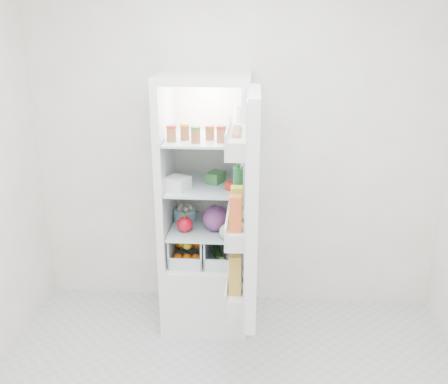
# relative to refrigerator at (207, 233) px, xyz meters

# --- Properties ---
(room_walls) EXTENTS (3.02, 3.02, 2.61)m
(room_walls) POSITION_rel_refrigerator_xyz_m (0.20, -1.25, 0.93)
(room_walls) COLOR beige
(room_walls) RESTS_ON ground
(refrigerator) EXTENTS (0.60, 0.60, 1.80)m
(refrigerator) POSITION_rel_refrigerator_xyz_m (0.00, 0.00, 0.00)
(refrigerator) COLOR white
(refrigerator) RESTS_ON ground
(shelf_low) EXTENTS (0.49, 0.53, 0.01)m
(shelf_low) POSITION_rel_refrigerator_xyz_m (-0.00, -0.06, 0.07)
(shelf_low) COLOR silver
(shelf_low) RESTS_ON refrigerator
(shelf_mid) EXTENTS (0.49, 0.53, 0.02)m
(shelf_mid) POSITION_rel_refrigerator_xyz_m (-0.00, -0.06, 0.38)
(shelf_mid) COLOR silver
(shelf_mid) RESTS_ON refrigerator
(shelf_top) EXTENTS (0.49, 0.53, 0.02)m
(shelf_top) POSITION_rel_refrigerator_xyz_m (-0.00, -0.06, 0.71)
(shelf_top) COLOR silver
(shelf_top) RESTS_ON refrigerator
(crisper_left) EXTENTS (0.23, 0.46, 0.22)m
(crisper_left) POSITION_rel_refrigerator_xyz_m (-0.12, -0.06, -0.06)
(crisper_left) COLOR silver
(crisper_left) RESTS_ON refrigerator
(crisper_right) EXTENTS (0.23, 0.46, 0.22)m
(crisper_right) POSITION_rel_refrigerator_xyz_m (0.12, -0.06, -0.06)
(crisper_right) COLOR silver
(crisper_right) RESTS_ON refrigerator
(condiment_jars) EXTENTS (0.46, 0.16, 0.08)m
(condiment_jars) POSITION_rel_refrigerator_xyz_m (-0.00, -0.17, 0.76)
(condiment_jars) COLOR #B21919
(condiment_jars) RESTS_ON shelf_top
(squeeze_bottle) EXTENTS (0.07, 0.07, 0.20)m
(squeeze_bottle) POSITION_rel_refrigerator_xyz_m (0.21, 0.04, 0.82)
(squeeze_bottle) COLOR silver
(squeeze_bottle) RESTS_ON shelf_top
(tub_white) EXTENTS (0.18, 0.18, 0.09)m
(tub_white) POSITION_rel_refrigerator_xyz_m (-0.17, -0.19, 0.44)
(tub_white) COLOR silver
(tub_white) RESTS_ON shelf_mid
(tin_red) EXTENTS (0.08, 0.08, 0.05)m
(tin_red) POSITION_rel_refrigerator_xyz_m (0.18, -0.15, 0.42)
(tin_red) COLOR red
(tin_red) RESTS_ON shelf_mid
(tub_green) EXTENTS (0.14, 0.16, 0.08)m
(tub_green) POSITION_rel_refrigerator_xyz_m (0.06, -0.01, 0.43)
(tub_green) COLOR #387C3C
(tub_green) RESTS_ON shelf_mid
(red_cabbage) EXTENTS (0.18, 0.18, 0.18)m
(red_cabbage) POSITION_rel_refrigerator_xyz_m (0.08, -0.13, 0.17)
(red_cabbage) COLOR #591E4F
(red_cabbage) RESTS_ON shelf_low
(bell_pepper) EXTENTS (0.11, 0.11, 0.11)m
(bell_pepper) POSITION_rel_refrigerator_xyz_m (-0.13, -0.17, 0.14)
(bell_pepper) COLOR red
(bell_pepper) RESTS_ON shelf_low
(mushroom_bowl) EXTENTS (0.21, 0.21, 0.08)m
(mushroom_bowl) POSITION_rel_refrigerator_xyz_m (-0.17, 0.05, 0.12)
(mushroom_bowl) COLOR #94C8DD
(mushroom_bowl) RESTS_ON shelf_low
(salad_bag) EXTENTS (0.11, 0.11, 0.11)m
(salad_bag) POSITION_rel_refrigerator_xyz_m (0.17, -0.27, 0.14)
(salad_bag) COLOR #BAD29E
(salad_bag) RESTS_ON shelf_low
(citrus_pile) EXTENTS (0.20, 0.24, 0.16)m
(citrus_pile) POSITION_rel_refrigerator_xyz_m (-0.12, -0.12, -0.07)
(citrus_pile) COLOR orange
(citrus_pile) RESTS_ON refrigerator
(veg_pile) EXTENTS (0.16, 0.30, 0.10)m
(veg_pile) POSITION_rel_refrigerator_xyz_m (0.13, -0.06, -0.10)
(veg_pile) COLOR #1C4717
(veg_pile) RESTS_ON refrigerator
(fridge_door) EXTENTS (0.18, 0.60, 1.30)m
(fridge_door) POSITION_rel_refrigerator_xyz_m (0.30, -0.64, 0.43)
(fridge_door) COLOR white
(fridge_door) RESTS_ON refrigerator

